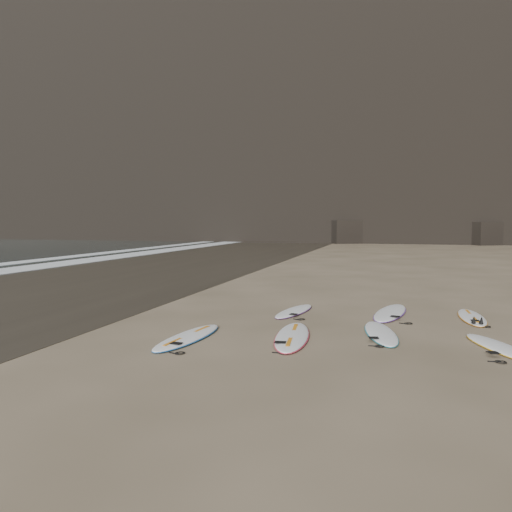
{
  "coord_description": "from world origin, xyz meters",
  "views": [
    {
      "loc": [
        -0.63,
        -10.34,
        2.4
      ],
      "look_at": [
        -4.09,
        2.13,
        1.5
      ],
      "focal_mm": 35.0,
      "sensor_mm": 36.0,
      "label": 1
    }
  ],
  "objects_px": {
    "surfboard_2": "(381,333)",
    "surfboard_7": "(472,317)",
    "surfboard_6": "(390,312)",
    "surfboard_3": "(500,347)",
    "surfboard_5": "(294,311)",
    "surfboard_1": "(292,336)",
    "surfboard_0": "(188,337)"
  },
  "relations": [
    {
      "from": "surfboard_2",
      "to": "surfboard_7",
      "type": "xyz_separation_m",
      "value": [
        2.12,
        2.41,
        -0.0
      ]
    },
    {
      "from": "surfboard_2",
      "to": "surfboard_6",
      "type": "distance_m",
      "value": 2.49
    },
    {
      "from": "surfboard_2",
      "to": "surfboard_7",
      "type": "distance_m",
      "value": 3.21
    },
    {
      "from": "surfboard_3",
      "to": "surfboard_5",
      "type": "bearing_deg",
      "value": 127.78
    },
    {
      "from": "surfboard_1",
      "to": "surfboard_6",
      "type": "xyz_separation_m",
      "value": [
        1.92,
        3.29,
        0.0
      ]
    },
    {
      "from": "surfboard_2",
      "to": "surfboard_0",
      "type": "bearing_deg",
      "value": -169.63
    },
    {
      "from": "surfboard_5",
      "to": "surfboard_1",
      "type": "bearing_deg",
      "value": -69.72
    },
    {
      "from": "surfboard_7",
      "to": "surfboard_2",
      "type": "bearing_deg",
      "value": -132.83
    },
    {
      "from": "surfboard_0",
      "to": "surfboard_7",
      "type": "bearing_deg",
      "value": 38.09
    },
    {
      "from": "surfboard_3",
      "to": "surfboard_2",
      "type": "bearing_deg",
      "value": 142.53
    },
    {
      "from": "surfboard_2",
      "to": "surfboard_6",
      "type": "height_order",
      "value": "surfboard_6"
    },
    {
      "from": "surfboard_3",
      "to": "surfboard_1",
      "type": "bearing_deg",
      "value": 161.31
    },
    {
      "from": "surfboard_3",
      "to": "surfboard_6",
      "type": "distance_m",
      "value": 3.72
    },
    {
      "from": "surfboard_0",
      "to": "surfboard_3",
      "type": "distance_m",
      "value": 6.05
    },
    {
      "from": "surfboard_7",
      "to": "surfboard_3",
      "type": "bearing_deg",
      "value": -89.96
    },
    {
      "from": "surfboard_7",
      "to": "surfboard_5",
      "type": "bearing_deg",
      "value": -176.78
    },
    {
      "from": "surfboard_3",
      "to": "surfboard_7",
      "type": "bearing_deg",
      "value": 70.29
    },
    {
      "from": "surfboard_0",
      "to": "surfboard_2",
      "type": "distance_m",
      "value": 4.06
    },
    {
      "from": "surfboard_0",
      "to": "surfboard_7",
      "type": "xyz_separation_m",
      "value": [
        5.92,
        3.85,
        -0.0
      ]
    },
    {
      "from": "surfboard_0",
      "to": "surfboard_3",
      "type": "relative_size",
      "value": 1.14
    },
    {
      "from": "surfboard_2",
      "to": "surfboard_1",
      "type": "bearing_deg",
      "value": -165.53
    },
    {
      "from": "surfboard_1",
      "to": "surfboard_3",
      "type": "distance_m",
      "value": 3.95
    },
    {
      "from": "surfboard_1",
      "to": "surfboard_5",
      "type": "height_order",
      "value": "surfboard_1"
    },
    {
      "from": "surfboard_5",
      "to": "surfboard_6",
      "type": "distance_m",
      "value": 2.49
    },
    {
      "from": "surfboard_1",
      "to": "surfboard_7",
      "type": "height_order",
      "value": "surfboard_1"
    },
    {
      "from": "surfboard_3",
      "to": "surfboard_5",
      "type": "height_order",
      "value": "same"
    },
    {
      "from": "surfboard_0",
      "to": "surfboard_6",
      "type": "distance_m",
      "value": 5.58
    },
    {
      "from": "surfboard_5",
      "to": "surfboard_7",
      "type": "distance_m",
      "value": 4.41
    },
    {
      "from": "surfboard_6",
      "to": "surfboard_7",
      "type": "relative_size",
      "value": 1.19
    },
    {
      "from": "surfboard_1",
      "to": "surfboard_7",
      "type": "relative_size",
      "value": 1.18
    },
    {
      "from": "surfboard_0",
      "to": "surfboard_2",
      "type": "relative_size",
      "value": 1.07
    },
    {
      "from": "surfboard_3",
      "to": "surfboard_7",
      "type": "xyz_separation_m",
      "value": [
        -0.08,
        3.05,
        0.0
      ]
    }
  ]
}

